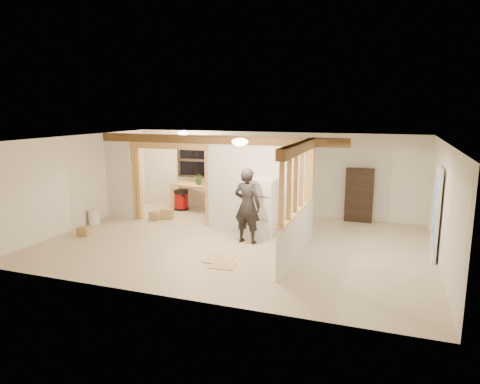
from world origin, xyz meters
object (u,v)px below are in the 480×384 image
at_px(work_table, 193,197).
at_px(shop_vac, 181,200).
at_px(woman, 247,206).
at_px(bookshelf, 359,195).
at_px(refrigerator, 262,207).

height_order(work_table, shop_vac, work_table).
xyz_separation_m(woman, bookshelf, (2.38, 2.93, -0.14)).
height_order(refrigerator, shop_vac, refrigerator).
bearing_deg(bookshelf, woman, -129.03).
xyz_separation_m(work_table, shop_vac, (-0.40, -0.07, -0.10)).
bearing_deg(work_table, woman, -33.34).
xyz_separation_m(refrigerator, shop_vac, (-3.26, 1.82, -0.40)).
relative_size(refrigerator, woman, 0.79).
bearing_deg(woman, shop_vac, -33.19).
bearing_deg(work_table, bookshelf, 14.44).
distance_m(work_table, bookshelf, 5.09).
distance_m(woman, bookshelf, 3.78).
bearing_deg(refrigerator, woman, -102.49).
relative_size(work_table, bookshelf, 0.87).
xyz_separation_m(work_table, bookshelf, (5.07, 0.32, 0.35)).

